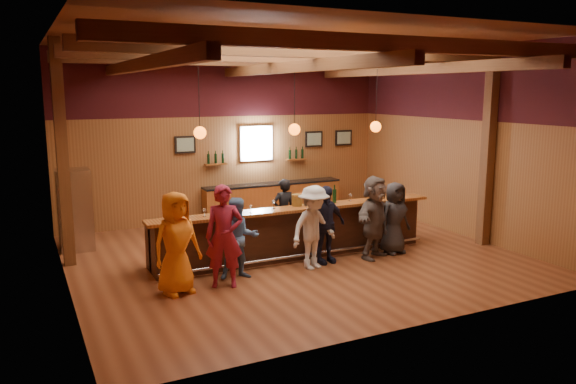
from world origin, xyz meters
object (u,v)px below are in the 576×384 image
at_px(customer_white, 314,228).
at_px(ice_bucket, 297,200).
at_px(bottle_a, 322,198).
at_px(bar_counter, 292,231).
at_px(back_bar_cabinet, 273,200).
at_px(customer_denim, 239,239).
at_px(customer_dark, 394,218).
at_px(customer_navy, 325,225).
at_px(customer_brown, 375,217).
at_px(stainless_fridge, 75,210).
at_px(customer_redvest, 224,236).
at_px(customer_orange, 176,243).
at_px(bartender, 284,212).

relative_size(customer_white, ice_bucket, 6.83).
bearing_deg(bottle_a, bar_counter, 158.59).
relative_size(bar_counter, ice_bucket, 25.75).
xyz_separation_m(back_bar_cabinet, ice_bucket, (-1.16, -3.77, 0.76)).
bearing_deg(customer_denim, customer_dark, 9.40).
bearing_deg(customer_navy, bottle_a, 62.56).
xyz_separation_m(customer_brown, ice_bucket, (-1.45, 0.74, 0.36)).
bearing_deg(stainless_fridge, customer_navy, -36.00).
xyz_separation_m(customer_denim, customer_navy, (1.92, 0.15, 0.03)).
relative_size(back_bar_cabinet, ice_bucket, 16.35).
distance_m(stainless_fridge, customer_navy, 5.53).
bearing_deg(customer_redvest, customer_orange, -158.59).
distance_m(back_bar_cabinet, customer_denim, 5.30).
xyz_separation_m(bar_counter, customer_white, (-0.04, -1.04, 0.31)).
bearing_deg(bartender, stainless_fridge, -22.03).
height_order(stainless_fridge, customer_navy, stainless_fridge).
distance_m(customer_orange, customer_redvest, 0.86).
distance_m(ice_bucket, bottle_a, 0.58).
height_order(customer_brown, ice_bucket, customer_brown).
relative_size(customer_redvest, customer_navy, 1.16).
height_order(customer_redvest, customer_navy, customer_redvest).
distance_m(customer_white, customer_dark, 2.10).
distance_m(customer_dark, ice_bucket, 2.18).
distance_m(bar_counter, customer_denim, 1.85).
xyz_separation_m(customer_denim, customer_brown, (3.04, 0.01, 0.10)).
distance_m(bar_counter, back_bar_cabinet, 3.76).
distance_m(customer_brown, ice_bucket, 1.67).
bearing_deg(back_bar_cabinet, bottle_a, -98.77).
bearing_deg(customer_dark, customer_denim, 173.27).
bearing_deg(bottle_a, customer_dark, -22.93).
relative_size(bartender, bottle_a, 4.88).
relative_size(customer_orange, customer_dark, 1.15).
height_order(bar_counter, customer_dark, customer_dark).
height_order(back_bar_cabinet, customer_navy, customer_navy).
bearing_deg(customer_white, ice_bucket, 70.84).
height_order(bar_counter, customer_orange, customer_orange).
xyz_separation_m(stainless_fridge, customer_brown, (5.59, -3.40, -0.02)).
bearing_deg(customer_white, bar_counter, 72.77).
height_order(back_bar_cabinet, ice_bucket, ice_bucket).
relative_size(customer_redvest, ice_bucket, 7.59).
bearing_deg(back_bar_cabinet, bar_counter, -108.34).
xyz_separation_m(customer_denim, customer_white, (1.53, -0.09, 0.06)).
distance_m(customer_orange, bottle_a, 3.57).
xyz_separation_m(customer_orange, ice_bucket, (2.84, 1.01, 0.33)).
relative_size(bar_counter, customer_orange, 3.49).
relative_size(customer_denim, ice_bucket, 6.32).
bearing_deg(customer_white, customer_orange, 168.26).
xyz_separation_m(customer_white, bottle_a, (0.63, 0.81, 0.40)).
xyz_separation_m(back_bar_cabinet, bottle_a, (-0.59, -3.80, 0.76)).
bearing_deg(stainless_fridge, customer_brown, -31.31).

